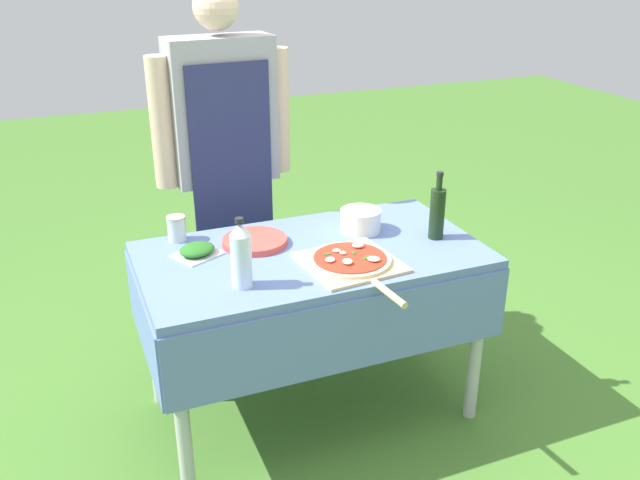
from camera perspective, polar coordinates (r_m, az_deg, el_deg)
name	(u,v)px	position (r m, az deg, el deg)	size (l,w,h in m)	color
ground_plane	(312,407)	(2.97, -0.65, -13.89)	(12.00, 12.00, 0.00)	#477A2D
prep_table	(312,275)	(2.63, -0.71, -2.97)	(1.31, 0.72, 0.73)	#607AB7
person_cook	(224,147)	(3.05, -8.08, 7.79)	(0.62, 0.23, 1.67)	#70604C
pizza_on_peel	(351,262)	(2.47, 2.65, -1.84)	(0.36, 0.54, 0.05)	#D1B27F
oil_bottle	(437,212)	(2.70, 9.84, 2.32)	(0.06, 0.06, 0.27)	black
water_bottle	(241,255)	(2.29, -6.67, -1.23)	(0.07, 0.07, 0.25)	silver
herb_container	(197,250)	(2.58, -10.31, -0.85)	(0.21, 0.20, 0.04)	silver
mixing_tub	(361,221)	(2.75, 3.44, 1.65)	(0.17, 0.17, 0.09)	silver
plate_stack	(255,241)	(2.65, -5.51, -0.10)	(0.26, 0.26, 0.02)	#DB4C42
sauce_jar	(177,230)	(2.72, -11.98, 0.85)	(0.07, 0.07, 0.10)	silver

